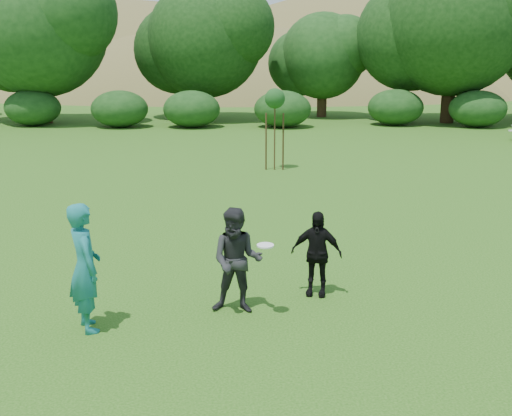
{
  "coord_description": "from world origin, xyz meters",
  "views": [
    {
      "loc": [
        0.49,
        -9.38,
        4.21
      ],
      "look_at": [
        0.0,
        3.0,
        1.1
      ],
      "focal_mm": 45.0,
      "sensor_mm": 36.0,
      "label": 1
    }
  ],
  "objects_px": {
    "player_teal": "(85,267)",
    "player_grey": "(237,261)",
    "player_black": "(316,253)",
    "sapling": "(275,101)"
  },
  "relations": [
    {
      "from": "player_grey",
      "to": "sapling",
      "type": "bearing_deg",
      "value": 92.15
    },
    {
      "from": "player_teal",
      "to": "player_grey",
      "type": "relative_size",
      "value": 1.14
    },
    {
      "from": "player_teal",
      "to": "sapling",
      "type": "height_order",
      "value": "sapling"
    },
    {
      "from": "player_teal",
      "to": "sapling",
      "type": "bearing_deg",
      "value": -41.93
    },
    {
      "from": "player_teal",
      "to": "sapling",
      "type": "xyz_separation_m",
      "value": [
        2.71,
        13.36,
        1.42
      ]
    },
    {
      "from": "player_black",
      "to": "player_teal",
      "type": "bearing_deg",
      "value": -145.22
    },
    {
      "from": "player_grey",
      "to": "player_teal",
      "type": "bearing_deg",
      "value": -157.16
    },
    {
      "from": "player_grey",
      "to": "sapling",
      "type": "distance_m",
      "value": 12.71
    },
    {
      "from": "player_teal",
      "to": "sapling",
      "type": "relative_size",
      "value": 0.7
    },
    {
      "from": "player_grey",
      "to": "sapling",
      "type": "relative_size",
      "value": 0.61
    }
  ]
}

